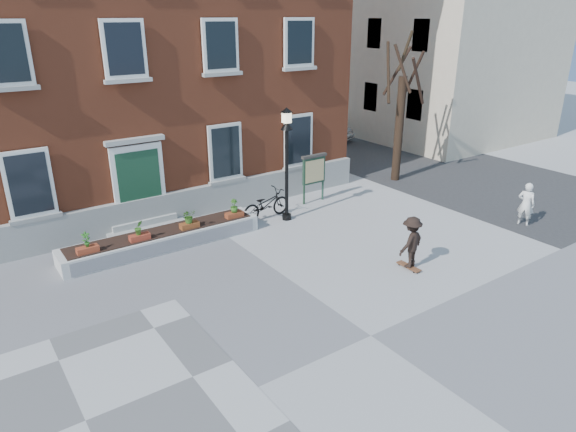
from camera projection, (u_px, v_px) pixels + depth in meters
ground at (371, 336)px, 11.58m from camera, size 100.00×100.00×0.00m
checker_patch at (85, 421)px, 9.15m from camera, size 6.00×6.00×0.01m
bicycle at (266, 204)px, 18.05m from camera, size 2.03×0.87×1.04m
parked_car at (320, 129)px, 29.37m from camera, size 2.59×4.01×1.25m
bystander at (526, 204)px, 17.40m from camera, size 0.53×0.64×1.51m
brick_building at (78, 27)px, 18.86m from camera, size 18.40×10.85×12.60m
planter_assembly at (164, 238)px, 15.89m from camera, size 6.20×1.12×1.15m
bare_tree at (400, 116)px, 21.45m from camera, size 1.83×1.83×6.16m
side_street at (369, 9)px, 33.65m from camera, size 15.20×36.00×14.50m
lamp_post at (287, 149)px, 17.20m from camera, size 0.40×0.40×3.93m
notice_board at (314, 170)px, 19.35m from camera, size 1.10×0.16×1.87m
skateboarder at (411, 242)px, 14.34m from camera, size 1.05×0.78×1.57m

